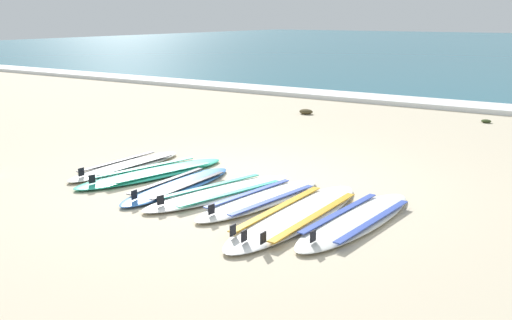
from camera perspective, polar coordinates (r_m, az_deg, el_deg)
ground_plane at (r=7.29m, az=-1.68°, el=-2.51°), size 80.00×80.00×0.00m
wave_foam_strip at (r=14.40m, az=16.71°, el=5.53°), size 80.00×1.10×0.11m
surfboard_0 at (r=8.27m, az=-12.90°, el=-0.57°), size 0.57×2.02×0.18m
surfboard_1 at (r=7.82m, az=-10.35°, el=-1.29°), size 1.13×2.33×0.18m
surfboard_2 at (r=7.20m, az=-7.85°, el=-2.56°), size 0.51×1.98×0.18m
surfboard_3 at (r=6.87m, az=-3.57°, el=-3.27°), size 1.11×2.23×0.18m
surfboard_4 at (r=6.61m, az=0.50°, el=-3.97°), size 0.81×2.10×0.18m
surfboard_5 at (r=6.12m, az=4.11°, el=-5.52°), size 0.67×2.53×0.18m
surfboard_6 at (r=6.06m, az=10.08°, el=-5.93°), size 0.73×2.24×0.18m
seaweed_clump_mid_sand at (r=12.58m, az=5.06°, el=4.88°), size 0.31×0.25×0.11m
seaweed_clump_by_the_boards at (r=12.41m, az=22.15°, el=3.65°), size 0.20×0.16×0.07m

